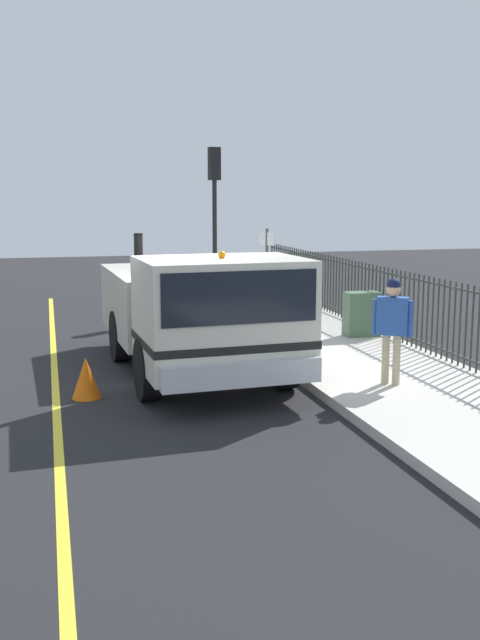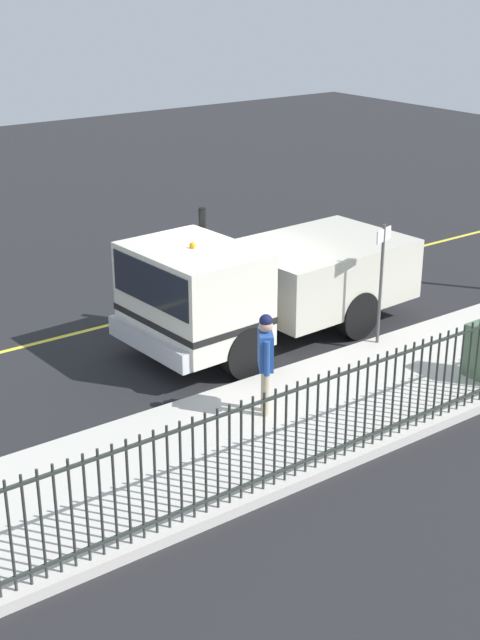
{
  "view_description": "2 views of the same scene",
  "coord_description": "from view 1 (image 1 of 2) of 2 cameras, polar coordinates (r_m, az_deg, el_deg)",
  "views": [
    {
      "loc": [
        -2.01,
        -11.91,
        3.1
      ],
      "look_at": [
        1.01,
        -0.52,
        1.09
      ],
      "focal_mm": 40.69,
      "sensor_mm": 36.0,
      "label": 1
    },
    {
      "loc": [
        13.06,
        -9.51,
        6.79
      ],
      "look_at": [
        1.26,
        -0.82,
        0.94
      ],
      "focal_mm": 49.56,
      "sensor_mm": 36.0,
      "label": 2
    }
  ],
  "objects": [
    {
      "name": "ground_plane",
      "position": [
        12.47,
        -5.13,
        -4.74
      ],
      "size": [
        53.17,
        53.17,
        0.0
      ],
      "primitive_type": "plane",
      "color": "#232326",
      "rests_on": "ground"
    },
    {
      "name": "iron_fence",
      "position": [
        13.94,
        15.09,
        0.27
      ],
      "size": [
        0.04,
        20.58,
        1.47
      ],
      "color": "#2D332D",
      "rests_on": "sidewalk_slab"
    },
    {
      "name": "lane_marking",
      "position": [
        12.3,
        -14.32,
        -5.19
      ],
      "size": [
        0.12,
        21.75,
        0.01
      ],
      "primitive_type": "cube",
      "color": "yellow",
      "rests_on": "ground"
    },
    {
      "name": "sidewalk_slab",
      "position": [
        13.47,
        9.77,
        -3.41
      ],
      "size": [
        3.09,
        24.17,
        0.16
      ],
      "primitive_type": "cube",
      "color": "beige",
      "rests_on": "ground"
    },
    {
      "name": "utility_cabinet",
      "position": [
        15.63,
        9.54,
        0.47
      ],
      "size": [
        0.73,
        0.41,
        0.94
      ],
      "primitive_type": "cube",
      "color": "#4C6B4C",
      "rests_on": "sidewalk_slab"
    },
    {
      "name": "worker_standing",
      "position": [
        11.58,
        11.9,
        0.01
      ],
      "size": [
        0.54,
        0.44,
        1.69
      ],
      "rotation": [
        0.0,
        0.0,
        2.57
      ],
      "color": "#264C99",
      "rests_on": "sidewalk_slab"
    },
    {
      "name": "street_sign",
      "position": [
        14.37,
        2.12,
        3.73
      ],
      "size": [
        0.18,
        0.49,
        2.32
      ],
      "color": "#4C4C4C",
      "rests_on": "sidewalk_slab"
    },
    {
      "name": "traffic_cone",
      "position": [
        11.52,
        -12.01,
        -4.47
      ],
      "size": [
        0.45,
        0.45,
        0.65
      ],
      "primitive_type": "cone",
      "color": "orange",
      "rests_on": "ground"
    },
    {
      "name": "traffic_light_near",
      "position": [
        19.42,
        -2.02,
        9.81
      ],
      "size": [
        0.32,
        0.24,
        4.21
      ],
      "rotation": [
        0.0,
        0.0,
        3.26
      ],
      "color": "black",
      "rests_on": "sidewalk_slab"
    },
    {
      "name": "work_truck",
      "position": [
        12.46,
        -3.33,
        1.01
      ],
      "size": [
        2.76,
        6.09,
        2.52
      ],
      "rotation": [
        0.0,
        0.0,
        3.19
      ],
      "color": "silver",
      "rests_on": "ground"
    }
  ]
}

